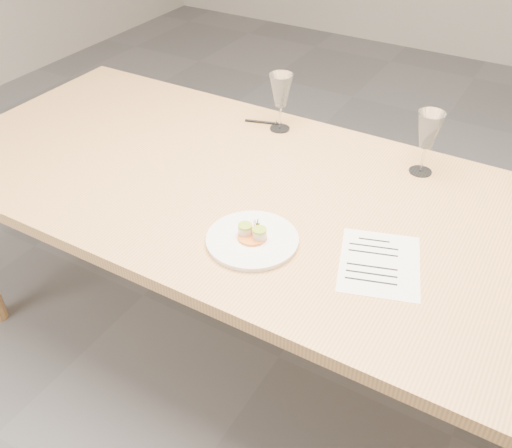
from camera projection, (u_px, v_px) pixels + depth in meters
The scene contains 7 objects.
ground at pixel (279, 357), 2.19m from camera, with size 7.00×7.00×0.00m, color slate.
dining_table at pixel (284, 214), 1.78m from camera, with size 2.40×1.00×0.75m.
dinner_plate at pixel (252, 239), 1.55m from camera, with size 0.25×0.25×0.07m.
recipe_sheet at pixel (379, 263), 1.49m from camera, with size 0.28×0.31×0.00m.
ballpoint_pen at pixel (263, 122), 2.12m from camera, with size 0.13×0.05×0.01m.
wine_glass_0 at pixel (281, 92), 2.00m from camera, with size 0.08×0.08×0.21m.
wine_glass_1 at pixel (428, 131), 1.76m from camera, with size 0.08×0.08×0.21m.
Camera 1 is at (0.65, -1.28, 1.73)m, focal length 40.00 mm.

